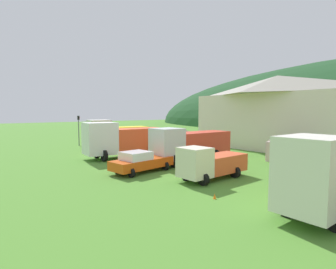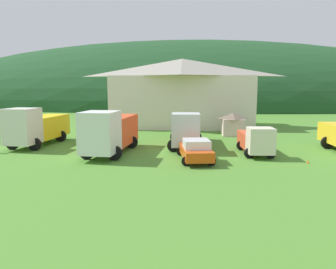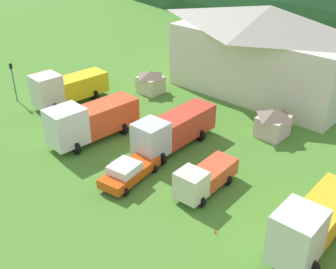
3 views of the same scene
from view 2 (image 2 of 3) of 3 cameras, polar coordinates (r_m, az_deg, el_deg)
The scene contains 12 objects.
ground_plane at distance 27.49m, azimuth 1.43°, elevation -3.03°, with size 200.00×200.00×0.00m, color #4C842D.
forested_hill_backdrop at distance 95.34m, azimuth 3.26°, elevation 5.11°, with size 163.03×60.00×36.53m, color #1E4723.
depot_building at distance 45.00m, azimuth 2.52°, elevation 7.50°, with size 19.84×10.60×9.21m.
play_shed_cream at distance 38.18m, azimuth -11.19°, elevation 1.94°, with size 2.60×2.49×2.43m.
play_shed_pink at distance 37.28m, azimuth 11.31°, elevation 1.86°, with size 2.51×2.76×2.53m.
flatbed_truck_yellow at distance 32.36m, azimuth -22.16°, elevation 1.33°, with size 3.61×7.96×3.62m.
heavy_rig_white at distance 26.71m, azimuth -10.18°, elevation 0.64°, with size 3.67×8.31×3.63m.
tow_truck_silver at distance 29.66m, azimuth 3.16°, elevation 1.20°, with size 3.16×8.28×3.26m.
light_truck_cream at distance 27.07m, azimuth 15.19°, elevation -0.97°, with size 2.52×5.51×2.37m.
service_pickup_orange at distance 24.09m, azimuth 4.83°, elevation -2.68°, with size 2.88×5.31×1.66m.
traffic_cone_near_pickup at distance 25.41m, azimuth 23.35°, elevation -4.67°, with size 0.36×0.36×0.57m, color orange.
traffic_cone_mid_row at distance 32.82m, azimuth -9.97°, elevation -1.28°, with size 0.36×0.36×0.61m, color orange.
Camera 2 is at (1.17, -26.92, 5.44)m, focal length 34.66 mm.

